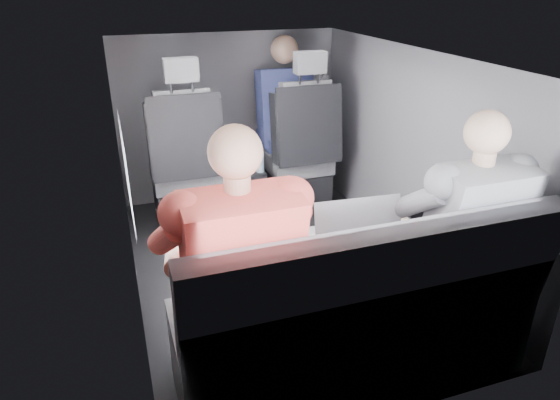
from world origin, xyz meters
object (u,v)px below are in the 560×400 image
object	(u,v)px
laptop_black	(427,219)
soda_cup	(245,166)
front_seat_left	(186,174)
rear_bench	(356,328)
passenger_rear_right	(453,235)
laptop_silver	(347,235)
laptop_white	(220,251)
passenger_front_right	(284,109)
front_seat_right	(299,161)
center_console	(244,189)
passenger_rear_left	(234,272)
water_bottle	(260,161)

from	to	relation	value
laptop_black	soda_cup	bearing A→B (deg)	110.26
front_seat_left	soda_cup	xyz separation A→B (m)	(0.42, -0.14, 0.06)
rear_bench	passenger_rear_right	distance (m)	0.63
laptop_silver	laptop_black	bearing A→B (deg)	3.68
laptop_white	passenger_front_right	distance (m)	2.08
rear_bench	laptop_black	size ratio (longest dim) A/B	4.43
front_seat_left	laptop_white	size ratio (longest dim) A/B	2.80
front_seat_right	passenger_rear_right	bearing A→B (deg)	-87.60
laptop_silver	passenger_front_right	bearing A→B (deg)	79.34
front_seat_left	center_console	bearing A→B (deg)	5.07
soda_cup	passenger_rear_right	size ratio (longest dim) A/B	0.20
center_console	laptop_white	xyz separation A→B (m)	(-0.54, -1.63, 0.43)
front_seat_left	rear_bench	xyz separation A→B (m)	(0.45, -1.90, -0.09)
laptop_silver	passenger_rear_left	distance (m)	0.60
center_console	passenger_rear_left	world-z (taller)	passenger_rear_left
center_console	passenger_rear_right	world-z (taller)	passenger_rear_right
center_console	soda_cup	bearing A→B (deg)	-99.95
water_bottle	passenger_rear_right	bearing A→B (deg)	-75.39
front_seat_left	front_seat_right	distance (m)	0.90
rear_bench	soda_cup	xyz separation A→B (m)	(-0.03, 1.76, 0.16)
front_seat_left	passenger_rear_left	xyz separation A→B (m)	(-0.08, -1.81, 0.26)
rear_bench	laptop_white	size ratio (longest dim) A/B	3.54
laptop_silver	passenger_front_right	size ratio (longest dim) A/B	0.47
front_seat_right	water_bottle	distance (m)	0.39
front_seat_left	laptop_black	distance (m)	1.90
passenger_front_right	laptop_white	bearing A→B (deg)	-117.24
passenger_rear_right	laptop_silver	bearing A→B (deg)	161.27
laptop_white	laptop_silver	bearing A→B (deg)	-5.76
soda_cup	water_bottle	world-z (taller)	soda_cup
soda_cup	center_console	bearing A→B (deg)	80.05
laptop_silver	passenger_rear_left	xyz separation A→B (m)	(-0.58, -0.16, 0.02)
front_seat_left	front_seat_right	world-z (taller)	same
center_console	passenger_rear_right	bearing A→B (deg)	-74.11
passenger_rear_left	passenger_rear_right	world-z (taller)	passenger_rear_left
laptop_white	laptop_black	distance (m)	1.05
rear_bench	passenger_rear_right	bearing A→B (deg)	10.20
soda_cup	laptop_white	size ratio (longest dim) A/B	0.57
rear_bench	soda_cup	bearing A→B (deg)	91.01
laptop_silver	front_seat_left	bearing A→B (deg)	107.05
laptop_black	passenger_front_right	bearing A→B (deg)	93.10
laptop_white	laptop_black	xyz separation A→B (m)	(1.05, -0.03, -0.00)
rear_bench	laptop_silver	xyz separation A→B (m)	(0.06, 0.25, 0.33)
front_seat_left	soda_cup	size ratio (longest dim) A/B	4.95
water_bottle	passenger_rear_left	xyz separation A→B (m)	(-0.61, -1.68, 0.18)
front_seat_left	water_bottle	world-z (taller)	front_seat_left
front_seat_left	laptop_black	xyz separation A→B (m)	(0.97, -1.62, 0.23)
soda_cup	water_bottle	size ratio (longest dim) A/B	1.46
rear_bench	passenger_front_right	xyz separation A→B (m)	(0.41, 2.16, 0.45)
soda_cup	laptop_silver	xyz separation A→B (m)	(0.09, -1.51, 0.18)
front_seat_right	passenger_rear_right	size ratio (longest dim) A/B	1.01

